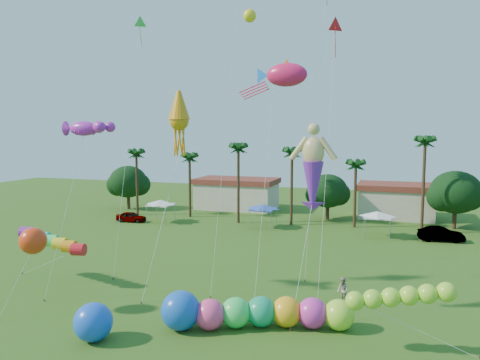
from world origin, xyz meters
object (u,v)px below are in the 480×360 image
(caterpillar_inflatable, at_px, (250,312))
(blue_ball, at_px, (93,322))
(spectator_b, at_px, (343,291))
(car_a, at_px, (131,217))
(car_b, at_px, (441,234))

(caterpillar_inflatable, relative_size, blue_ball, 5.19)
(spectator_b, distance_m, blue_ball, 17.01)
(car_a, height_order, car_b, car_b)
(car_b, bearing_deg, blue_ball, 141.73)
(spectator_b, xyz_separation_m, blue_ball, (-13.18, -10.75, 0.19))
(car_b, xyz_separation_m, spectator_b, (-8.30, -22.71, 0.14))
(spectator_b, distance_m, caterpillar_inflatable, 7.92)
(car_a, xyz_separation_m, spectator_b, (30.52, -21.47, 0.26))
(car_a, distance_m, blue_ball, 36.59)
(car_b, bearing_deg, caterpillar_inflatable, 149.70)
(car_b, distance_m, spectator_b, 24.18)
(car_a, bearing_deg, caterpillar_inflatable, -141.60)
(caterpillar_inflatable, bearing_deg, blue_ball, -170.00)
(car_a, relative_size, car_b, 0.83)
(car_b, xyz_separation_m, blue_ball, (-21.47, -33.46, 0.33))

